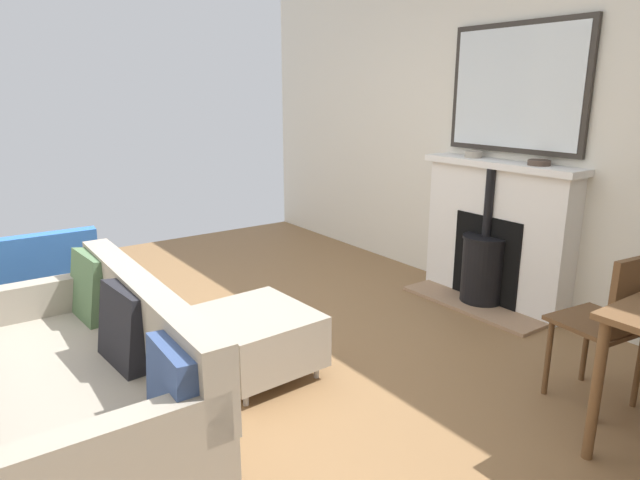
# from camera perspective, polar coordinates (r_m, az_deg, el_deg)

# --- Properties ---
(ground_plane) EXTENTS (5.26, 6.26, 0.01)m
(ground_plane) POSITION_cam_1_polar(r_m,az_deg,el_deg) (3.52, -12.46, -13.50)
(ground_plane) COLOR olive
(wall_left) EXTENTS (0.12, 6.26, 2.89)m
(wall_left) POSITION_cam_1_polar(r_m,az_deg,el_deg) (4.76, 17.51, 11.82)
(wall_left) COLOR silver
(wall_left) RESTS_ON ground
(fireplace) EXTENTS (0.53, 1.33, 1.14)m
(fireplace) POSITION_cam_1_polar(r_m,az_deg,el_deg) (4.59, 17.46, -0.08)
(fireplace) COLOR #9E7A5B
(fireplace) RESTS_ON ground
(mirror_over_mantel) EXTENTS (0.04, 1.18, 0.96)m
(mirror_over_mantel) POSITION_cam_1_polar(r_m,az_deg,el_deg) (4.54, 19.57, 14.54)
(mirror_over_mantel) COLOR #2D2823
(mantel_bowl_near) EXTENTS (0.14, 0.14, 0.05)m
(mantel_bowl_near) POSITION_cam_1_polar(r_m,az_deg,el_deg) (4.66, 15.56, 8.55)
(mantel_bowl_near) COLOR #9E9384
(mantel_bowl_near) RESTS_ON fireplace
(mantel_bowl_far) EXTENTS (0.16, 0.16, 0.04)m
(mantel_bowl_far) POSITION_cam_1_polar(r_m,az_deg,el_deg) (4.32, 21.69, 7.47)
(mantel_bowl_far) COLOR #47382D
(mantel_bowl_far) RESTS_ON fireplace
(sofa) EXTENTS (0.94, 1.78, 0.80)m
(sofa) POSITION_cam_1_polar(r_m,az_deg,el_deg) (2.88, -23.51, -13.55)
(sofa) COLOR #B2B2B7
(sofa) RESTS_ON ground
(ottoman) EXTENTS (0.64, 0.69, 0.40)m
(ottoman) POSITION_cam_1_polar(r_m,az_deg,el_deg) (3.37, -6.52, -9.85)
(ottoman) COLOR #B2B2B7
(ottoman) RESTS_ON ground
(armchair_accent) EXTENTS (0.69, 0.60, 0.79)m
(armchair_accent) POSITION_cam_1_polar(r_m,az_deg,el_deg) (4.17, -26.26, -3.63)
(armchair_accent) COLOR #4C3321
(armchair_accent) RESTS_ON ground
(dining_chair_near_fireplace) EXTENTS (0.45, 0.45, 0.88)m
(dining_chair_near_fireplace) POSITION_cam_1_polar(r_m,az_deg,el_deg) (3.27, 28.06, -7.08)
(dining_chair_near_fireplace) COLOR brown
(dining_chair_near_fireplace) RESTS_ON ground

